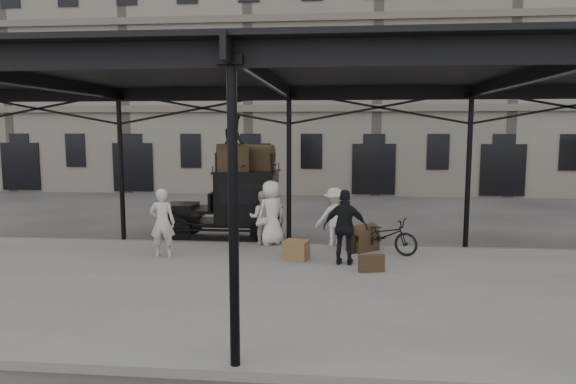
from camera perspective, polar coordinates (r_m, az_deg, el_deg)
name	(u,v)px	position (r m, az deg, el deg)	size (l,w,h in m)	color
ground	(281,266)	(13.13, -0.75, -8.25)	(120.00, 120.00, 0.00)	#383533
platform	(271,287)	(11.20, -1.92, -10.56)	(28.00, 8.00, 0.15)	slate
canopy	(272,74)	(11.01, -1.82, 12.96)	(22.50, 9.00, 4.74)	black
building_frontage	(316,68)	(30.82, 3.09, 13.64)	(64.00, 8.00, 14.00)	slate
taxi	(237,202)	(16.01, -5.67, -1.10)	(3.65, 1.55, 2.18)	black
porter_left	(162,223)	(13.70, -13.79, -3.32)	(0.65, 0.43, 1.79)	beige
porter_midleft	(262,218)	(14.77, -2.89, -2.86)	(0.75, 0.59, 1.55)	beige
porter_centre	(271,213)	(14.70, -1.88, -2.30)	(0.90, 0.59, 1.85)	silver
porter_official	(345,227)	(12.61, 6.38, -3.92)	(1.08, 0.45, 1.85)	black
porter_right	(334,217)	(14.60, 5.15, -2.77)	(1.07, 0.62, 1.66)	silver
bicycle	(384,235)	(13.99, 10.64, -4.74)	(0.64, 1.84, 0.97)	black
porter_roof	(235,142)	(15.76, -5.93, 5.51)	(0.84, 0.66, 1.74)	black
steamer_trunk_roof_near	(232,160)	(15.65, -6.20, 3.58)	(0.95, 0.58, 0.69)	#3F2D1D
steamer_trunk_roof_far	(259,160)	(15.96, -3.22, 3.61)	(0.89, 0.55, 0.66)	#3F2D1D
steamer_trunk_platform	(363,239)	(14.23, 8.30, -5.24)	(0.82, 0.50, 0.60)	#3F2D1D
wicker_hamper	(296,250)	(13.10, 0.92, -6.48)	(0.60, 0.45, 0.50)	olive
suitcase_upright	(375,240)	(14.59, 9.68, -5.27)	(0.15, 0.60, 0.45)	#3F2D1D
suitcase_flat	(372,263)	(12.19, 9.27, -7.84)	(0.60, 0.15, 0.40)	#3F2D1D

